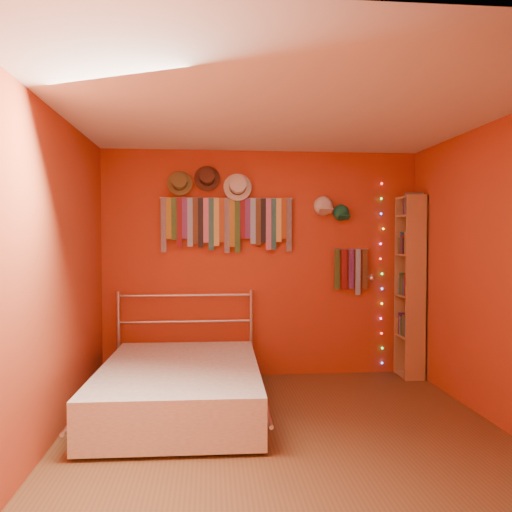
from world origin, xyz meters
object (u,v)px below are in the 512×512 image
object	(u,v)px
reading_lamp	(371,278)
bed	(180,386)
bookshelf	(414,285)
tie_rack	(227,221)

from	to	relation	value
reading_lamp	bed	xyz separation A→B (m)	(-2.02, -0.89, -0.87)
reading_lamp	bookshelf	size ratio (longest dim) A/B	0.14
bookshelf	bed	distance (m)	2.77
tie_rack	bed	distance (m)	1.88
reading_lamp	bed	world-z (taller)	reading_lamp
tie_rack	bed	size ratio (longest dim) A/B	0.72
bed	tie_rack	bearing A→B (deg)	67.89
tie_rack	bookshelf	xyz separation A→B (m)	(2.05, -0.16, -0.71)
tie_rack	bookshelf	distance (m)	2.17
bookshelf	tie_rack	bearing A→B (deg)	175.67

